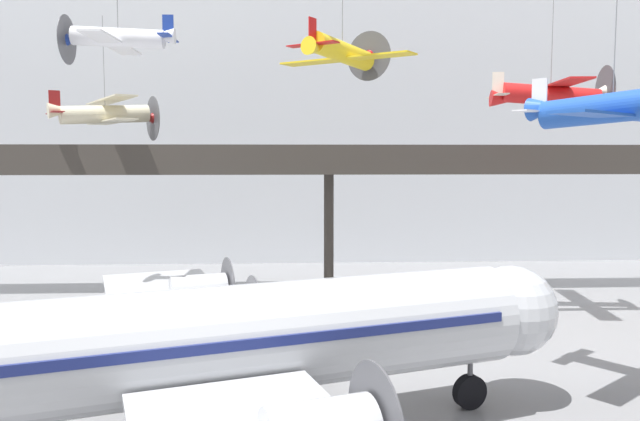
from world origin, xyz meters
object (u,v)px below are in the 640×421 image
object	(u,v)px
airliner_silver_main	(177,348)
suspended_plane_yellow_lowwing	(342,53)
suspended_plane_white_twin	(118,38)
suspended_plane_red_highwing	(550,95)
suspended_plane_blue_trainer	(612,108)
suspended_plane_cream_biplane	(106,114)

from	to	relation	value
airliner_silver_main	suspended_plane_yellow_lowwing	bearing A→B (deg)	50.11
suspended_plane_white_twin	suspended_plane_yellow_lowwing	bearing A→B (deg)	-155.98
airliner_silver_main	suspended_plane_red_highwing	size ratio (longest dim) A/B	3.94
suspended_plane_blue_trainer	suspended_plane_red_highwing	bearing A→B (deg)	129.44
suspended_plane_blue_trainer	suspended_plane_cream_biplane	bearing A→B (deg)	-166.11
suspended_plane_white_twin	suspended_plane_blue_trainer	world-z (taller)	suspended_plane_white_twin
airliner_silver_main	suspended_plane_yellow_lowwing	xyz separation A→B (m)	(6.52, 16.19, 11.67)
airliner_silver_main	suspended_plane_red_highwing	xyz separation A→B (m)	(18.63, 16.58, 9.46)
suspended_plane_white_twin	suspended_plane_cream_biplane	xyz separation A→B (m)	(-4.14, 12.04, -2.80)
suspended_plane_red_highwing	suspended_plane_yellow_lowwing	bearing A→B (deg)	-172.41
suspended_plane_cream_biplane	suspended_plane_red_highwing	xyz separation A→B (m)	(27.39, -7.12, 0.72)
suspended_plane_red_highwing	suspended_plane_blue_trainer	bearing A→B (deg)	-96.96
suspended_plane_white_twin	airliner_silver_main	bearing A→B (deg)	113.53
suspended_plane_cream_biplane	suspended_plane_blue_trainer	distance (m)	31.37
suspended_plane_red_highwing	suspended_plane_blue_trainer	size ratio (longest dim) A/B	0.93
suspended_plane_cream_biplane	suspended_plane_yellow_lowwing	world-z (taller)	suspended_plane_yellow_lowwing
airliner_silver_main	suspended_plane_white_twin	bearing A→B (deg)	93.68
suspended_plane_red_highwing	suspended_plane_blue_trainer	distance (m)	12.71
suspended_plane_red_highwing	suspended_plane_white_twin	bearing A→B (deg)	-162.31
airliner_silver_main	suspended_plane_cream_biplane	size ratio (longest dim) A/B	3.99
airliner_silver_main	suspended_plane_yellow_lowwing	world-z (taller)	suspended_plane_yellow_lowwing
airliner_silver_main	suspended_plane_cream_biplane	xyz separation A→B (m)	(-8.76, 23.71, 8.73)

